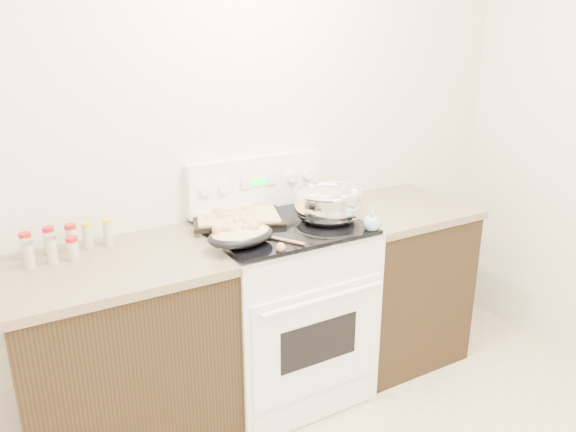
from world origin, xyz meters
TOP-DOWN VIEW (x-y plane):
  - room_shell at (0.00, 0.00)m, footprint 4.10×3.60m
  - counter_left at (-0.48, 1.43)m, footprint 0.93×0.67m
  - counter_right at (1.08, 1.43)m, footprint 0.73×0.67m
  - kitchen_range at (0.35, 1.42)m, footprint 0.78×0.73m
  - mixing_bowl at (0.58, 1.36)m, footprint 0.39×0.39m
  - roasting_pan at (0.06, 1.28)m, footprint 0.34×0.26m
  - baking_sheet at (0.18, 1.58)m, footprint 0.52×0.44m
  - wooden_spoon at (0.19, 1.17)m, footprint 0.14×0.23m
  - blue_ladle at (0.69, 1.15)m, footprint 0.20×0.24m
  - spice_jars at (-0.65, 1.60)m, footprint 0.39×0.16m

SIDE VIEW (x-z plane):
  - counter_left at x=-0.48m, z-range 0.00..0.92m
  - counter_right at x=1.08m, z-range 0.00..0.92m
  - kitchen_range at x=0.35m, z-range -0.12..1.10m
  - wooden_spoon at x=0.19m, z-range 0.93..0.98m
  - baking_sheet at x=0.18m, z-range 0.93..0.99m
  - blue_ladle at x=0.69m, z-range 0.93..1.03m
  - spice_jars at x=-0.65m, z-range 0.92..1.05m
  - roasting_pan at x=0.06m, z-range 0.94..1.05m
  - mixing_bowl at x=0.58m, z-range 0.92..1.12m
  - room_shell at x=0.00m, z-range 0.33..3.08m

